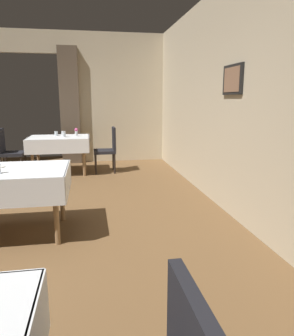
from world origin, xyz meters
TOP-DOWN VIEW (x-y plane):
  - wall_right at (3.20, -0.00)m, footprint 0.16×8.40m
  - wall_back at (0.00, 4.18)m, footprint 6.40×0.27m
  - dining_table_mid at (0.39, -0.04)m, footprint 1.44×0.94m
  - dining_table_far at (0.74, 3.00)m, footprint 1.20×0.93m
  - chair_far_right at (1.72, 2.94)m, footprint 0.44×0.44m
  - chair_far_left at (-0.25, 2.97)m, footprint 0.45×0.44m
  - flower_vase_far at (1.08, 3.04)m, footprint 0.07×0.07m
  - glass_far_b at (0.84, 2.93)m, footprint 0.08×0.08m
  - glass_far_c at (0.67, 3.18)m, footprint 0.07×0.07m

SIDE VIEW (x-z plane):
  - chair_far_right at x=1.72m, z-range 0.05..0.98m
  - chair_far_left at x=-0.25m, z-range 0.05..0.98m
  - dining_table_far at x=0.74m, z-range 0.27..1.02m
  - dining_table_mid at x=0.39m, z-range 0.28..1.03m
  - glass_far_c at x=0.67m, z-range 0.75..0.85m
  - glass_far_b at x=0.84m, z-range 0.75..0.87m
  - flower_vase_far at x=1.08m, z-range 0.76..0.92m
  - wall_right at x=3.20m, z-range 0.00..3.00m
  - wall_back at x=0.00m, z-range 0.02..3.02m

